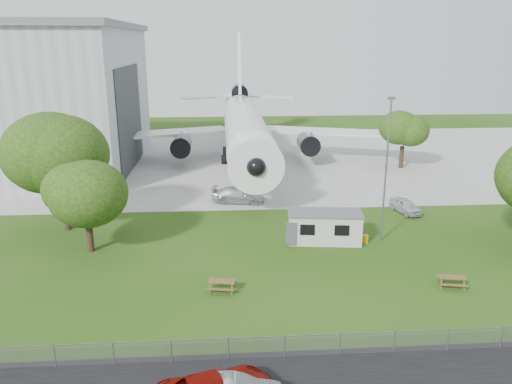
{
  "coord_description": "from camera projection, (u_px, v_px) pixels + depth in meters",
  "views": [
    {
      "loc": [
        -5.12,
        -32.41,
        16.29
      ],
      "look_at": [
        -2.32,
        8.0,
        4.0
      ],
      "focal_mm": 35.0,
      "sensor_mm": 36.0,
      "label": 1
    }
  ],
  "objects": [
    {
      "name": "lamp_mast",
      "position": [
        386.0,
        172.0,
        40.73
      ],
      "size": [
        0.16,
        0.16,
        12.0
      ],
      "primitive_type": "cylinder",
      "color": "slate",
      "rests_on": "ground"
    },
    {
      "name": "car_apron_van",
      "position": [
        238.0,
        195.0,
        52.23
      ],
      "size": [
        5.81,
        3.19,
        1.6
      ],
      "primitive_type": "imported",
      "rotation": [
        0.0,
        0.0,
        1.39
      ],
      "color": "#B8BBC0",
      "rests_on": "ground"
    },
    {
      "name": "airliner",
      "position": [
        244.0,
        125.0,
        68.58
      ],
      "size": [
        46.36,
        47.73,
        17.69
      ],
      "color": "white",
      "rests_on": "ground"
    },
    {
      "name": "tree_west_small",
      "position": [
        85.0,
        195.0,
        38.96
      ],
      "size": [
        6.24,
        6.24,
        7.91
      ],
      "color": "#382619",
      "rests_on": "ground"
    },
    {
      "name": "tree_west_big",
      "position": [
        60.0,
        157.0,
        43.05
      ],
      "size": [
        9.02,
        9.02,
        11.17
      ],
      "color": "#382619",
      "rests_on": "ground"
    },
    {
      "name": "fence",
      "position": [
        321.0,
        355.0,
        26.94
      ],
      "size": [
        58.0,
        0.04,
        1.3
      ],
      "primitive_type": "cube",
      "color": "gray",
      "rests_on": "ground"
    },
    {
      "name": "car_ne_hatch",
      "position": [
        405.0,
        206.0,
        49.25
      ],
      "size": [
        2.53,
        4.26,
        1.36
      ],
      "primitive_type": "imported",
      "rotation": [
        0.0,
        0.0,
        0.25
      ],
      "color": "silver",
      "rests_on": "ground"
    },
    {
      "name": "picnic_west",
      "position": [
        222.0,
        291.0,
        33.92
      ],
      "size": [
        2.07,
        1.84,
        0.76
      ],
      "primitive_type": null,
      "rotation": [
        0.0,
        0.0,
        -0.21
      ],
      "color": "brown",
      "rests_on": "ground"
    },
    {
      "name": "site_cabin",
      "position": [
        325.0,
        227.0,
        41.94
      ],
      "size": [
        6.89,
        3.42,
        2.62
      ],
      "color": "beige",
      "rests_on": "ground"
    },
    {
      "name": "concrete_apron",
      "position": [
        258.0,
        158.0,
        72.28
      ],
      "size": [
        120.0,
        46.0,
        0.03
      ],
      "primitive_type": "cube",
      "color": "#B7B7B2",
      "rests_on": "ground"
    },
    {
      "name": "tree_far_apron",
      "position": [
        404.0,
        131.0,
        65.41
      ],
      "size": [
        5.34,
        5.34,
        7.7
      ],
      "color": "#382619",
      "rests_on": "ground"
    },
    {
      "name": "ground",
      "position": [
        296.0,
        276.0,
        36.01
      ],
      "size": [
        160.0,
        160.0,
        0.0
      ],
      "primitive_type": "plane",
      "color": "#3B5C1E"
    },
    {
      "name": "picnic_east",
      "position": [
        451.0,
        287.0,
        34.49
      ],
      "size": [
        2.07,
        1.84,
        0.76
      ],
      "primitive_type": null,
      "rotation": [
        0.0,
        0.0,
        -0.21
      ],
      "color": "brown",
      "rests_on": "ground"
    }
  ]
}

